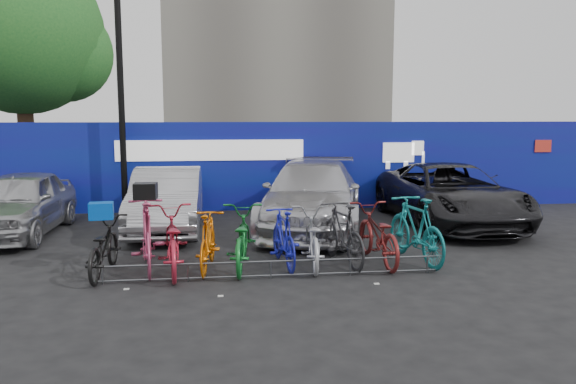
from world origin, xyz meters
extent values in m
plane|color=black|center=(0.00, 0.00, 0.00)|extent=(100.00, 100.00, 0.00)
cube|color=navy|center=(0.00, 6.00, 1.20)|extent=(22.00, 0.15, 2.40)
cube|color=white|center=(-1.00, 5.90, 1.65)|extent=(5.00, 0.02, 0.55)
cube|color=white|center=(4.20, 5.90, 1.55)|extent=(1.20, 0.02, 0.90)
cube|color=red|center=(8.50, 5.90, 1.70)|extent=(0.50, 0.02, 0.35)
cylinder|color=#382314|center=(-7.00, 10.00, 2.00)|extent=(0.50, 0.50, 4.00)
sphere|color=#1C5B22|center=(-7.00, 10.00, 5.20)|extent=(5.20, 5.20, 5.20)
sphere|color=#1C5B22|center=(-5.80, 10.30, 4.60)|extent=(3.20, 3.20, 3.20)
cylinder|color=black|center=(-3.20, 5.40, 3.00)|extent=(0.16, 0.16, 6.00)
cylinder|color=#595B60|center=(0.00, -0.60, 0.28)|extent=(5.60, 0.03, 0.03)
cylinder|color=#595B60|center=(0.00, -0.60, 0.05)|extent=(5.60, 0.03, 0.03)
cylinder|color=#595B60|center=(-2.60, -0.60, 0.14)|extent=(0.03, 0.03, 0.28)
cylinder|color=#595B60|center=(-1.30, -0.60, 0.14)|extent=(0.03, 0.03, 0.28)
cylinder|color=#595B60|center=(0.00, -0.60, 0.14)|extent=(0.03, 0.03, 0.28)
cylinder|color=#595B60|center=(1.30, -0.60, 0.14)|extent=(0.03, 0.03, 0.28)
cylinder|color=#595B60|center=(2.60, -0.60, 0.14)|extent=(0.03, 0.03, 0.28)
imported|color=#A3A4A7|center=(-5.11, 3.32, 0.70)|extent=(1.72, 4.14, 1.40)
imported|color=#A3A4A8|center=(-1.96, 3.47, 0.70)|extent=(1.50, 4.24, 1.39)
imported|color=silver|center=(1.32, 3.25, 0.76)|extent=(3.35, 5.62, 1.53)
imported|color=black|center=(4.64, 3.36, 0.72)|extent=(2.43, 5.20, 1.44)
imported|color=black|center=(-2.68, -0.08, 0.47)|extent=(0.69, 1.80, 0.93)
imported|color=#C1426C|center=(-2.00, 0.13, 0.61)|extent=(0.86, 2.08, 1.21)
imported|color=#B01F34|center=(-1.59, -0.05, 0.54)|extent=(0.92, 2.10, 1.07)
imported|color=#DE6507|center=(-1.00, 0.01, 0.50)|extent=(0.65, 1.70, 0.99)
imported|color=#136E27|center=(-0.44, 0.07, 0.52)|extent=(0.88, 2.02, 1.03)
imported|color=#171BAB|center=(0.29, 0.09, 0.50)|extent=(0.64, 1.72, 1.01)
imported|color=#A5A7AD|center=(0.78, 0.06, 0.49)|extent=(0.82, 1.92, 0.98)
imported|color=#2A2A2C|center=(1.32, 0.10, 0.55)|extent=(0.83, 1.89, 1.10)
imported|color=maroon|center=(1.94, 0.10, 0.51)|extent=(0.81, 1.99, 1.02)
imported|color=#147A7D|center=(2.65, 0.11, 0.59)|extent=(0.85, 2.02, 1.18)
cube|color=#0342AE|center=(-2.68, -0.08, 1.06)|extent=(0.40, 0.33, 0.27)
cube|color=black|center=(-2.00, 0.13, 1.35)|extent=(0.37, 0.34, 0.27)
camera|label=1|loc=(-0.79, -9.26, 2.60)|focal=35.00mm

